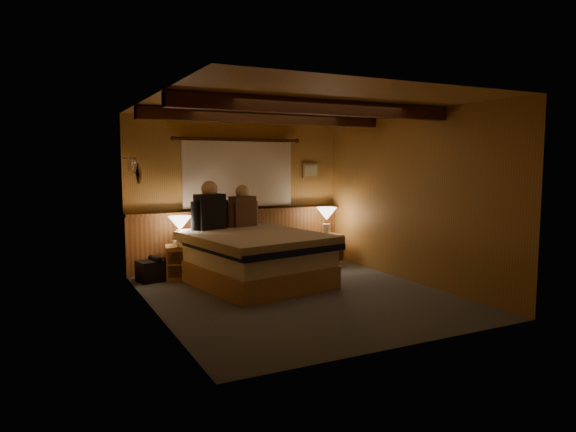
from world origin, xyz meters
TOP-DOWN VIEW (x-y plane):
  - floor at (0.00, 0.00)m, footprint 4.20×4.20m
  - ceiling at (0.00, 0.00)m, footprint 4.20×4.20m
  - wall_back at (0.00, 2.10)m, footprint 3.60×0.00m
  - wall_left at (-1.80, 0.00)m, footprint 0.00×4.20m
  - wall_right at (1.80, 0.00)m, footprint 0.00×4.20m
  - wall_front at (0.00, -2.10)m, footprint 3.60×0.00m
  - wainscot at (0.00, 2.04)m, footprint 3.60×0.23m
  - curtain_window at (0.00, 2.03)m, footprint 2.18×0.09m
  - ceiling_beams at (0.00, 0.15)m, footprint 3.60×1.65m
  - coat_rail at (-1.72, 1.58)m, footprint 0.05×0.55m
  - framed_print at (1.35, 2.08)m, footprint 0.30×0.04m
  - bed at (-0.27, 0.84)m, footprint 1.92×2.32m
  - nightstand_left at (-1.08, 1.56)m, footprint 0.52×0.48m
  - nightstand_right at (1.36, 1.55)m, footprint 0.51×0.47m
  - lamp_left at (-1.10, 1.54)m, footprint 0.33×0.33m
  - lamp_right at (1.39, 1.59)m, footprint 0.34×0.34m
  - person_left at (-0.66, 1.51)m, footprint 0.60×0.33m
  - person_right at (-0.10, 1.61)m, footprint 0.54×0.29m
  - duffel_bag at (-1.46, 1.60)m, footprint 0.55×0.40m

SIDE VIEW (x-z plane):
  - floor at x=0.00m, z-range 0.00..0.00m
  - duffel_bag at x=-1.46m, z-range -0.02..0.33m
  - nightstand_left at x=-1.08m, z-range 0.00..0.49m
  - nightstand_right at x=1.36m, z-range 0.00..0.50m
  - bed at x=-0.27m, z-range 0.01..0.73m
  - wainscot at x=0.00m, z-range 0.02..0.96m
  - lamp_left at x=-1.10m, z-range 0.58..1.01m
  - lamp_right at x=1.39m, z-range 0.59..1.03m
  - person_right at x=-0.10m, z-range 0.64..1.31m
  - person_left at x=-0.66m, z-range 0.63..1.38m
  - wall_left at x=-1.80m, z-range -0.90..3.30m
  - wall_right at x=1.80m, z-range -0.90..3.30m
  - wall_back at x=0.00m, z-range -0.60..3.00m
  - wall_front at x=0.00m, z-range -0.60..3.00m
  - curtain_window at x=0.00m, z-range 0.96..2.08m
  - framed_print at x=1.35m, z-range 1.43..1.68m
  - coat_rail at x=-1.72m, z-range 1.55..1.79m
  - ceiling_beams at x=0.00m, z-range 2.23..2.39m
  - ceiling at x=0.00m, z-range 2.40..2.40m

